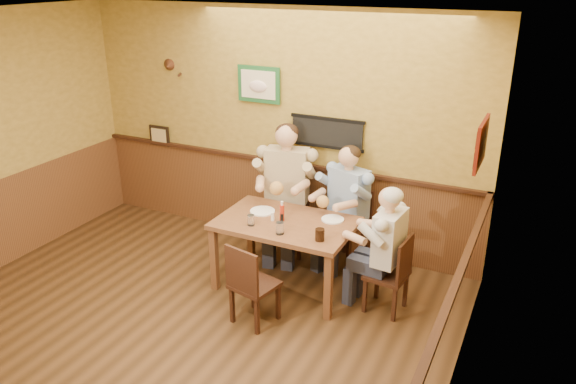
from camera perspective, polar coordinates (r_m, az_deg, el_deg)
name	(u,v)px	position (r m, az deg, el deg)	size (l,w,h in m)	color
room	(160,167)	(4.61, -12.89, 2.46)	(5.02, 5.03, 2.81)	#362210
dining_table	(286,229)	(5.81, -0.23, -3.80)	(1.40, 0.90, 0.75)	brown
chair_back_left	(287,213)	(6.59, -0.09, -2.13)	(0.46, 0.46, 0.99)	#391E12
chair_back_right	(347,227)	(6.39, 6.05, -3.59)	(0.41, 0.41, 0.88)	#391E12
chair_right_end	(387,273)	(5.60, 10.01, -8.11)	(0.38, 0.38, 0.82)	#391E12
chair_near_side	(255,283)	(5.35, -3.40, -9.18)	(0.39, 0.39, 0.83)	#391E12
diner_tan_shirt	(287,196)	(6.50, -0.09, -0.43)	(0.65, 0.65, 1.41)	#CBB48B
diner_blue_polo	(348,212)	(6.31, 6.12, -2.04)	(0.58, 0.58, 1.26)	#88A4CD
diner_white_elder	(388,257)	(5.52, 10.13, -6.54)	(0.54, 0.54, 1.16)	silver
water_glass_left	(251,220)	(5.67, -3.78, -2.87)	(0.07, 0.07, 0.11)	white
water_glass_mid	(280,228)	(5.48, -0.82, -3.69)	(0.08, 0.08, 0.12)	white
cola_tumbler	(320,235)	(5.36, 3.25, -4.36)	(0.09, 0.09, 0.12)	black
hot_sauce_bottle	(282,212)	(5.75, -0.62, -2.03)	(0.05, 0.05, 0.19)	red
salt_shaker	(273,217)	(5.77, -1.57, -2.51)	(0.04, 0.04, 0.09)	white
pepper_shaker	(282,218)	(5.75, -0.63, -2.63)	(0.03, 0.03, 0.08)	black
plate_far_left	(262,211)	(5.99, -2.61, -1.95)	(0.27, 0.27, 0.02)	white
plate_far_right	(333,219)	(5.81, 4.56, -2.79)	(0.23, 0.23, 0.02)	white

